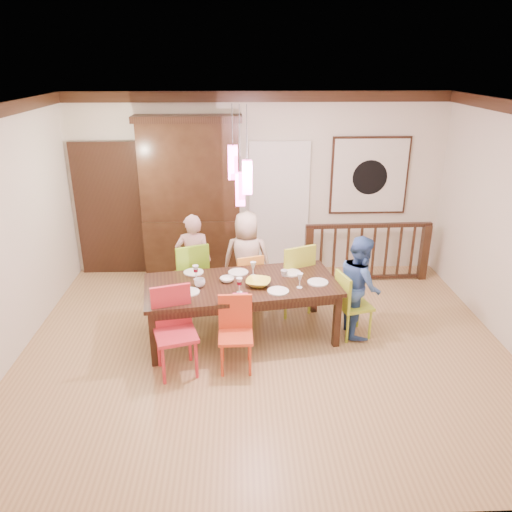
{
  "coord_description": "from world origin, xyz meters",
  "views": [
    {
      "loc": [
        -0.31,
        -5.37,
        3.37
      ],
      "look_at": [
        -0.1,
        0.42,
        1.06
      ],
      "focal_mm": 35.0,
      "sensor_mm": 36.0,
      "label": 1
    }
  ],
  "objects_px": {
    "person_far_left": "(194,261)",
    "person_far_mid": "(247,259)",
    "person_end_right": "(360,286)",
    "dining_table": "(241,288)",
    "chair_end_right": "(355,300)",
    "balustrade": "(367,251)",
    "china_hutch": "(191,199)",
    "chair_far_left": "(189,271)"
  },
  "relations": [
    {
      "from": "person_far_left",
      "to": "person_far_mid",
      "type": "distance_m",
      "value": 0.75
    },
    {
      "from": "person_end_right",
      "to": "person_far_left",
      "type": "bearing_deg",
      "value": 66.51
    },
    {
      "from": "dining_table",
      "to": "person_far_left",
      "type": "height_order",
      "value": "person_far_left"
    },
    {
      "from": "chair_end_right",
      "to": "person_far_mid",
      "type": "distance_m",
      "value": 1.65
    },
    {
      "from": "chair_end_right",
      "to": "balustrade",
      "type": "relative_size",
      "value": 0.44
    },
    {
      "from": "dining_table",
      "to": "chair_end_right",
      "type": "distance_m",
      "value": 1.45
    },
    {
      "from": "dining_table",
      "to": "person_far_mid",
      "type": "relative_size",
      "value": 1.8
    },
    {
      "from": "china_hutch",
      "to": "chair_far_left",
      "type": "bearing_deg",
      "value": -88.22
    },
    {
      "from": "china_hutch",
      "to": "person_end_right",
      "type": "bearing_deg",
      "value": -40.7
    },
    {
      "from": "balustrade",
      "to": "person_far_mid",
      "type": "bearing_deg",
      "value": -160.12
    },
    {
      "from": "china_hutch",
      "to": "person_end_right",
      "type": "height_order",
      "value": "china_hutch"
    },
    {
      "from": "balustrade",
      "to": "chair_end_right",
      "type": "bearing_deg",
      "value": -110.41
    },
    {
      "from": "dining_table",
      "to": "balustrade",
      "type": "relative_size",
      "value": 1.26
    },
    {
      "from": "china_hutch",
      "to": "balustrade",
      "type": "relative_size",
      "value": 1.29
    },
    {
      "from": "person_far_left",
      "to": "person_end_right",
      "type": "xyz_separation_m",
      "value": [
        2.18,
        -0.83,
        -0.03
      ]
    },
    {
      "from": "person_end_right",
      "to": "person_far_mid",
      "type": "bearing_deg",
      "value": 56.46
    },
    {
      "from": "dining_table",
      "to": "person_far_mid",
      "type": "bearing_deg",
      "value": 75.64
    },
    {
      "from": "chair_end_right",
      "to": "person_far_mid",
      "type": "height_order",
      "value": "person_far_mid"
    },
    {
      "from": "chair_far_left",
      "to": "chair_end_right",
      "type": "height_order",
      "value": "chair_far_left"
    },
    {
      "from": "chair_far_left",
      "to": "balustrade",
      "type": "bearing_deg",
      "value": 175.39
    },
    {
      "from": "chair_far_left",
      "to": "person_far_left",
      "type": "relative_size",
      "value": 0.74
    },
    {
      "from": "dining_table",
      "to": "chair_end_right",
      "type": "bearing_deg",
      "value": -9.96
    },
    {
      "from": "china_hutch",
      "to": "person_far_mid",
      "type": "xyz_separation_m",
      "value": [
        0.85,
        -1.11,
        -0.59
      ]
    },
    {
      "from": "china_hutch",
      "to": "chair_end_right",
      "type": "bearing_deg",
      "value": -42.78
    },
    {
      "from": "person_far_mid",
      "to": "person_end_right",
      "type": "relative_size",
      "value": 1.06
    },
    {
      "from": "person_end_right",
      "to": "china_hutch",
      "type": "bearing_deg",
      "value": 46.63
    },
    {
      "from": "china_hutch",
      "to": "person_far_mid",
      "type": "bearing_deg",
      "value": -52.39
    },
    {
      "from": "balustrade",
      "to": "person_end_right",
      "type": "bearing_deg",
      "value": -109.0
    },
    {
      "from": "chair_end_right",
      "to": "dining_table",
      "type": "bearing_deg",
      "value": 74.02
    },
    {
      "from": "dining_table",
      "to": "person_end_right",
      "type": "xyz_separation_m",
      "value": [
        1.51,
        0.06,
        -0.01
      ]
    },
    {
      "from": "china_hutch",
      "to": "person_far_left",
      "type": "xyz_separation_m",
      "value": [
        0.1,
        -1.13,
        -0.6
      ]
    },
    {
      "from": "dining_table",
      "to": "person_far_mid",
      "type": "height_order",
      "value": "person_far_mid"
    },
    {
      "from": "china_hutch",
      "to": "balustrade",
      "type": "xyz_separation_m",
      "value": [
        2.78,
        -0.35,
        -0.79
      ]
    },
    {
      "from": "person_far_mid",
      "to": "china_hutch",
      "type": "bearing_deg",
      "value": -47.9
    },
    {
      "from": "dining_table",
      "to": "person_far_left",
      "type": "bearing_deg",
      "value": 118.02
    },
    {
      "from": "dining_table",
      "to": "chair_far_left",
      "type": "relative_size",
      "value": 2.47
    },
    {
      "from": "chair_far_left",
      "to": "person_far_mid",
      "type": "relative_size",
      "value": 0.73
    },
    {
      "from": "person_far_left",
      "to": "chair_end_right",
      "type": "bearing_deg",
      "value": 154.57
    },
    {
      "from": "chair_far_left",
      "to": "person_far_mid",
      "type": "xyz_separation_m",
      "value": [
        0.82,
        0.11,
        0.12
      ]
    },
    {
      "from": "dining_table",
      "to": "person_far_left",
      "type": "distance_m",
      "value": 1.11
    },
    {
      "from": "person_far_left",
      "to": "balustrade",
      "type": "bearing_deg",
      "value": -165.7
    },
    {
      "from": "chair_far_left",
      "to": "chair_end_right",
      "type": "bearing_deg",
      "value": 136.95
    }
  ]
}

